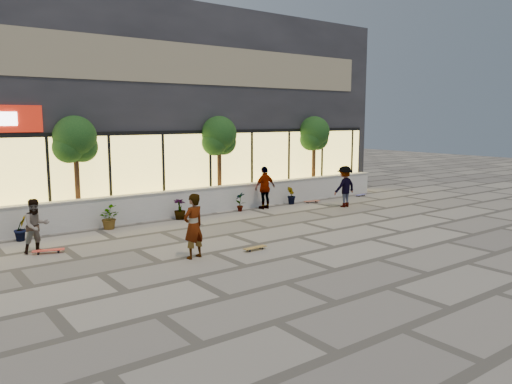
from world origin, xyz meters
TOP-DOWN VIEW (x-y plane):
  - ground at (0.00, 0.00)m, footprint 80.00×80.00m
  - planter_wall at (0.00, 7.00)m, footprint 22.00×0.42m
  - retail_building at (-0.00, 12.49)m, footprint 24.00×9.17m
  - shrub_b at (-5.70, 6.45)m, footprint 0.57×0.57m
  - shrub_c at (-2.90, 6.45)m, footprint 0.68×0.77m
  - shrub_d at (-0.10, 6.45)m, footprint 0.64×0.64m
  - shrub_e at (2.70, 6.45)m, footprint 0.46×0.35m
  - shrub_f at (5.50, 6.45)m, footprint 0.55×0.57m
  - tree_midwest at (-3.50, 7.70)m, footprint 1.60×1.50m
  - tree_mideast at (2.50, 7.70)m, footprint 1.60×1.50m
  - tree_east at (8.00, 7.70)m, footprint 1.60×1.50m
  - skater_center at (-2.33, 1.48)m, footprint 0.74×0.57m
  - skater_left at (-5.64, 4.67)m, footprint 0.86×0.73m
  - skater_right_near at (3.88, 6.30)m, footprint 1.09×0.50m
  - skater_right_far at (6.92, 4.60)m, footprint 1.18×0.70m
  - skateboard_center at (-0.49, 1.12)m, footprint 0.77×0.21m
  - skateboard_left at (-5.42, 4.38)m, footprint 0.89×0.46m
  - skateboard_right_near at (6.51, 6.20)m, footprint 0.79×0.37m
  - skateboard_right_far at (9.80, 6.20)m, footprint 0.73×0.26m

SIDE VIEW (x-z plane):
  - ground at x=0.00m, z-range 0.00..0.00m
  - skateboard_right_far at x=9.80m, z-range 0.03..0.11m
  - skateboard_right_near at x=6.51m, z-range 0.03..0.12m
  - skateboard_center at x=-0.49m, z-range 0.03..0.12m
  - skateboard_left at x=-5.42m, z-range 0.03..0.14m
  - shrub_b at x=-5.70m, z-range 0.00..0.81m
  - shrub_c at x=-2.90m, z-range 0.00..0.81m
  - shrub_d at x=-0.10m, z-range 0.00..0.81m
  - shrub_e at x=2.70m, z-range 0.00..0.81m
  - shrub_f at x=5.50m, z-range 0.00..0.81m
  - planter_wall at x=0.00m, z-range 0.00..1.04m
  - skater_left at x=-5.64m, z-range 0.00..1.56m
  - skater_right_far at x=6.92m, z-range 0.00..1.79m
  - skater_center at x=-2.33m, z-range 0.00..1.80m
  - skater_right_near at x=3.88m, z-range 0.00..1.81m
  - tree_midwest at x=-3.50m, z-range 1.03..4.94m
  - tree_mideast at x=2.50m, z-range 1.03..4.94m
  - tree_east at x=8.00m, z-range 1.03..4.94m
  - retail_building at x=0.00m, z-range 0.00..8.50m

